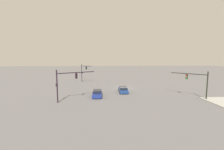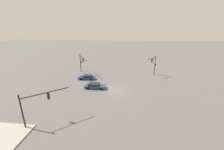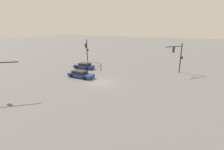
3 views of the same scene
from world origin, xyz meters
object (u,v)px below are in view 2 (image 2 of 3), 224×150
at_px(traffic_signal_cross_street, 82,61).
at_px(sedan_car_waiting_far, 87,77).
at_px(sedan_car_approaching, 95,86).
at_px(traffic_signal_opposite_side, 154,63).
at_px(traffic_signal_near_corner, 36,102).

relative_size(traffic_signal_cross_street, sedan_car_waiting_far, 1.46).
bearing_deg(traffic_signal_cross_street, sedan_car_approaching, -1.46).
bearing_deg(sedan_car_approaching, traffic_signal_cross_street, 120.99).
height_order(traffic_signal_opposite_side, sedan_car_waiting_far, traffic_signal_opposite_side).
xyz_separation_m(traffic_signal_opposite_side, sedan_car_waiting_far, (4.91, -17.79, -3.08)).
height_order(traffic_signal_near_corner, sedan_car_approaching, traffic_signal_near_corner).
distance_m(traffic_signal_opposite_side, traffic_signal_cross_street, 20.54).
height_order(traffic_signal_opposite_side, traffic_signal_cross_street, traffic_signal_opposite_side).
distance_m(traffic_signal_near_corner, sedan_car_waiting_far, 18.76).
xyz_separation_m(traffic_signal_near_corner, sedan_car_approaching, (-12.85, 5.44, -2.87)).
height_order(sedan_car_approaching, sedan_car_waiting_far, same).
bearing_deg(sedan_car_approaching, traffic_signal_near_corner, -111.36).
relative_size(traffic_signal_opposite_side, sedan_car_waiting_far, 1.31).
height_order(traffic_signal_opposite_side, sedan_car_approaching, traffic_signal_opposite_side).
xyz_separation_m(traffic_signal_cross_street, sedan_car_waiting_far, (5.05, 2.75, -3.12)).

